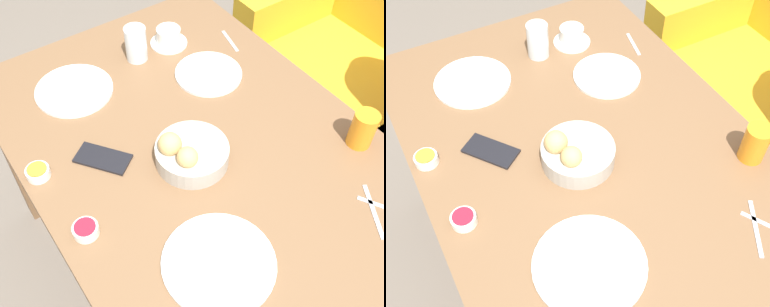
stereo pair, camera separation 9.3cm
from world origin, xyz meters
The scene contains 14 objects.
ground_plane centered at (0.00, 0.00, 0.00)m, with size 10.00×10.00×0.00m, color #6B6056.
dining_table centered at (0.00, 0.00, 0.66)m, with size 1.31×0.93×0.76m.
bread_basket centered at (0.05, -0.06, 0.79)m, with size 0.20×0.20×0.11m.
plate_near_left centered at (-0.39, -0.19, 0.76)m, with size 0.24×0.24×0.01m.
plate_near_right centered at (0.34, -0.17, 0.76)m, with size 0.27×0.27×0.01m.
plate_far_center centered at (-0.22, 0.20, 0.76)m, with size 0.22×0.22×0.01m.
juice_glass centered at (0.26, 0.38, 0.81)m, with size 0.07×0.07×0.11m.
water_tumbler centered at (-0.42, 0.05, 0.82)m, with size 0.07×0.07×0.12m.
coffee_cup centered at (-0.43, 0.18, 0.78)m, with size 0.13×0.13×0.06m.
jam_bowl_berry centered at (0.09, -0.39, 0.77)m, with size 0.06×0.06×0.03m.
jam_bowl_honey centered at (-0.14, -0.41, 0.77)m, with size 0.06×0.06×0.03m.
fork_silver centered at (0.45, 0.23, 0.76)m, with size 0.14×0.10×0.00m.
spoon_coffee centered at (-0.32, 0.36, 0.76)m, with size 0.12×0.04×0.00m.
cell_phone centered at (-0.09, -0.25, 0.76)m, with size 0.16×0.15×0.01m.
Camera 2 is at (0.79, -0.44, 1.78)m, focal length 45.00 mm.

